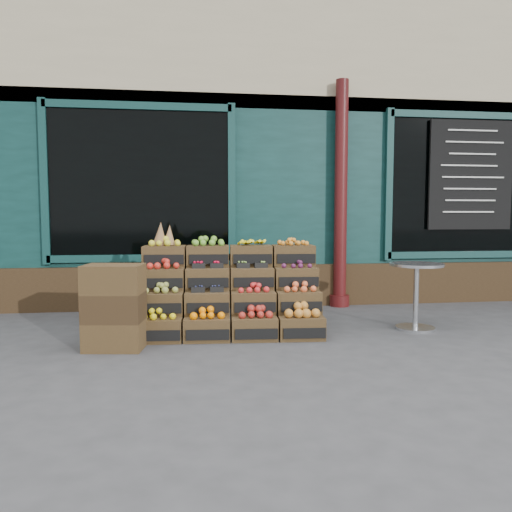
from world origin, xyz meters
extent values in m
plane|color=#3B3B3D|center=(0.00, 0.00, 0.00)|extent=(60.00, 60.00, 0.00)
cube|color=#0F3431|center=(0.00, 5.20, 2.40)|extent=(12.00, 6.00, 4.80)
cube|color=#C1B28C|center=(0.00, 2.28, 3.80)|extent=(12.00, 0.18, 2.00)
cube|color=#0F3431|center=(0.00, 2.25, 1.50)|extent=(12.00, 0.12, 3.00)
cube|color=#322314|center=(0.00, 2.18, 0.30)|extent=(12.00, 0.18, 0.60)
cube|color=black|center=(-1.60, 2.18, 1.75)|extent=(2.40, 0.06, 2.00)
cube|color=black|center=(3.20, 2.18, 1.75)|extent=(2.40, 0.06, 2.00)
cylinder|color=#440F10|center=(1.20, 2.05, 1.60)|extent=(0.18, 0.18, 3.20)
cube|color=black|center=(3.20, 2.10, 1.90)|extent=(1.30, 0.04, 1.60)
cube|color=#43311A|center=(-1.27, 0.35, 0.12)|extent=(0.50, 0.36, 0.24)
cube|color=black|center=(-1.28, 0.17, 0.10)|extent=(0.44, 0.04, 0.11)
cube|color=yellow|center=(-1.27, 0.35, 0.28)|extent=(0.40, 0.28, 0.08)
cube|color=#43311A|center=(-0.77, 0.32, 0.12)|extent=(0.50, 0.36, 0.24)
cube|color=black|center=(-0.78, 0.14, 0.10)|extent=(0.44, 0.04, 0.11)
cube|color=orange|center=(-0.77, 0.32, 0.28)|extent=(0.40, 0.28, 0.09)
cube|color=#43311A|center=(-0.27, 0.29, 0.12)|extent=(0.50, 0.36, 0.24)
cube|color=black|center=(-0.28, 0.11, 0.10)|extent=(0.44, 0.04, 0.11)
cube|color=maroon|center=(-0.27, 0.29, 0.29)|extent=(0.40, 0.28, 0.09)
cube|color=#43311A|center=(0.22, 0.26, 0.12)|extent=(0.50, 0.36, 0.24)
cube|color=black|center=(0.21, 0.08, 0.10)|extent=(0.44, 0.04, 0.11)
cube|color=#B97328|center=(0.22, 0.26, 0.30)|extent=(0.40, 0.28, 0.11)
cube|color=#43311A|center=(-1.25, 0.55, 0.36)|extent=(0.50, 0.36, 0.24)
cube|color=black|center=(-1.27, 0.38, 0.34)|extent=(0.44, 0.04, 0.11)
cube|color=olive|center=(-1.25, 0.55, 0.52)|extent=(0.40, 0.28, 0.08)
cube|color=#43311A|center=(-0.76, 0.52, 0.36)|extent=(0.50, 0.36, 0.24)
cube|color=black|center=(-0.77, 0.34, 0.34)|extent=(0.44, 0.04, 0.11)
cube|color=navy|center=(-0.76, 0.52, 0.49)|extent=(0.40, 0.28, 0.03)
cube|color=#43311A|center=(-0.26, 0.49, 0.36)|extent=(0.50, 0.36, 0.24)
cube|color=black|center=(-0.27, 0.31, 0.34)|extent=(0.44, 0.04, 0.11)
cube|color=red|center=(-0.26, 0.49, 0.52)|extent=(0.40, 0.28, 0.07)
cube|color=#43311A|center=(0.24, 0.46, 0.36)|extent=(0.50, 0.36, 0.24)
cube|color=black|center=(0.22, 0.28, 0.34)|extent=(0.44, 0.04, 0.11)
cube|color=#E76031|center=(0.24, 0.46, 0.52)|extent=(0.40, 0.28, 0.08)
cube|color=#43311A|center=(-1.24, 0.76, 0.60)|extent=(0.50, 0.36, 0.24)
cube|color=black|center=(-1.25, 0.58, 0.58)|extent=(0.44, 0.04, 0.11)
cube|color=red|center=(-1.24, 0.76, 0.76)|extent=(0.40, 0.28, 0.08)
cube|color=#43311A|center=(-0.74, 0.72, 0.60)|extent=(0.50, 0.36, 0.24)
cube|color=black|center=(-0.76, 0.55, 0.58)|extent=(0.44, 0.04, 0.11)
cube|color=red|center=(-0.74, 0.72, 0.74)|extent=(0.40, 0.28, 0.03)
cube|color=#43311A|center=(-0.25, 0.69, 0.60)|extent=(0.50, 0.36, 0.24)
cube|color=black|center=(-0.26, 0.52, 0.58)|extent=(0.44, 0.04, 0.11)
cube|color=#7EA644|center=(-0.25, 0.69, 0.73)|extent=(0.40, 0.28, 0.03)
cube|color=#43311A|center=(0.25, 0.66, 0.60)|extent=(0.50, 0.36, 0.24)
cube|color=black|center=(0.24, 0.48, 0.58)|extent=(0.44, 0.04, 0.11)
cube|color=#521942|center=(0.25, 0.66, 0.75)|extent=(0.40, 0.28, 0.06)
cube|color=#43311A|center=(-1.23, 0.96, 0.84)|extent=(0.50, 0.36, 0.24)
cube|color=black|center=(-1.24, 0.78, 0.82)|extent=(0.44, 0.04, 0.11)
cube|color=gold|center=(-1.23, 0.96, 1.00)|extent=(0.40, 0.28, 0.08)
cube|color=#43311A|center=(-0.73, 0.93, 0.84)|extent=(0.50, 0.36, 0.24)
cube|color=black|center=(-0.74, 0.75, 0.82)|extent=(0.44, 0.04, 0.11)
cube|color=#5F9A2E|center=(-0.73, 0.93, 1.00)|extent=(0.40, 0.28, 0.08)
cube|color=#43311A|center=(-0.23, 0.89, 0.84)|extent=(0.50, 0.36, 0.24)
cube|color=black|center=(-0.25, 0.72, 0.82)|extent=(0.44, 0.04, 0.11)
cube|color=yellow|center=(-0.23, 0.89, 1.00)|extent=(0.40, 0.28, 0.07)
cube|color=#43311A|center=(0.26, 0.86, 0.84)|extent=(0.50, 0.36, 0.24)
cube|color=black|center=(0.25, 0.69, 0.82)|extent=(0.44, 0.04, 0.11)
cube|color=orange|center=(0.26, 0.86, 0.99)|extent=(0.40, 0.28, 0.06)
cube|color=#322314|center=(-0.51, 0.51, 0.12)|extent=(1.99, 0.46, 0.24)
cube|color=#322314|center=(-0.50, 0.71, 0.24)|extent=(1.99, 0.46, 0.48)
cube|color=#322314|center=(-0.48, 0.91, 0.36)|extent=(1.99, 0.46, 0.72)
cone|color=olive|center=(-1.28, 0.96, 1.10)|extent=(0.17, 0.17, 0.28)
cone|color=olive|center=(-1.17, 0.99, 1.08)|extent=(0.15, 0.15, 0.24)
cube|color=#43311A|center=(-1.68, 0.08, 0.14)|extent=(0.60, 0.46, 0.28)
cube|color=#322314|center=(-1.68, 0.08, 0.42)|extent=(0.60, 0.46, 0.28)
cube|color=#43311A|center=(-1.68, 0.08, 0.69)|extent=(0.60, 0.46, 0.28)
cylinder|color=#B7BABF|center=(1.62, 0.49, 0.02)|extent=(0.45, 0.45, 0.03)
cylinder|color=#B7BABF|center=(1.62, 0.49, 0.37)|extent=(0.06, 0.06, 0.73)
cylinder|color=#B7BABF|center=(1.62, 0.49, 0.75)|extent=(0.61, 0.61, 0.03)
imported|color=#164D24|center=(-1.86, 2.71, 0.92)|extent=(0.75, 0.57, 1.83)
camera|label=1|loc=(-0.95, -4.86, 1.31)|focal=35.00mm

